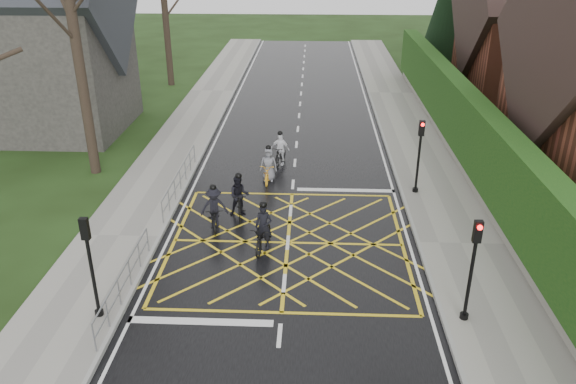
# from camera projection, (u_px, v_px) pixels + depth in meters

# --- Properties ---
(ground) EXTENTS (120.00, 120.00, 0.00)m
(ground) POSITION_uv_depth(u_px,v_px,m) (288.00, 243.00, 19.70)
(ground) COLOR black
(ground) RESTS_ON ground
(road) EXTENTS (9.00, 80.00, 0.01)m
(road) POSITION_uv_depth(u_px,v_px,m) (288.00, 243.00, 19.70)
(road) COLOR black
(road) RESTS_ON ground
(sidewalk_right) EXTENTS (3.00, 80.00, 0.15)m
(sidewalk_right) POSITION_uv_depth(u_px,v_px,m) (461.00, 245.00, 19.42)
(sidewalk_right) COLOR gray
(sidewalk_right) RESTS_ON ground
(sidewalk_left) EXTENTS (3.00, 80.00, 0.15)m
(sidewalk_left) POSITION_uv_depth(u_px,v_px,m) (119.00, 237.00, 19.91)
(sidewalk_left) COLOR gray
(sidewalk_left) RESTS_ON ground
(stone_wall) EXTENTS (0.50, 38.00, 0.70)m
(stone_wall) POSITION_uv_depth(u_px,v_px,m) (470.00, 171.00, 24.67)
(stone_wall) COLOR slate
(stone_wall) RESTS_ON ground
(hedge) EXTENTS (0.90, 38.00, 2.80)m
(hedge) POSITION_uv_depth(u_px,v_px,m) (475.00, 133.00, 23.93)
(hedge) COLOR #0E360F
(hedge) RESTS_ON stone_wall
(house_far) EXTENTS (9.80, 8.80, 10.30)m
(house_far) POSITION_uv_depth(u_px,v_px,m) (547.00, 34.00, 33.57)
(house_far) COLOR brown
(house_far) RESTS_ON ground
(conifer) EXTENTS (4.60, 4.60, 10.00)m
(conifer) POSITION_uv_depth(u_px,v_px,m) (452.00, 6.00, 40.71)
(conifer) COLOR black
(conifer) RESTS_ON ground
(church) EXTENTS (8.80, 7.80, 11.00)m
(church) POSITION_uv_depth(u_px,v_px,m) (37.00, 38.00, 29.03)
(church) COLOR #2D2B28
(church) RESTS_ON ground
(railing_south) EXTENTS (0.05, 5.04, 1.03)m
(railing_south) POSITION_uv_depth(u_px,v_px,m) (124.00, 276.00, 16.39)
(railing_south) COLOR slate
(railing_south) RESTS_ON ground
(railing_north) EXTENTS (0.05, 6.04, 1.03)m
(railing_north) POSITION_uv_depth(u_px,v_px,m) (180.00, 175.00, 23.18)
(railing_north) COLOR slate
(railing_north) RESTS_ON ground
(traffic_light_ne) EXTENTS (0.24, 0.31, 3.21)m
(traffic_light_ne) POSITION_uv_depth(u_px,v_px,m) (419.00, 157.00, 22.59)
(traffic_light_ne) COLOR black
(traffic_light_ne) RESTS_ON ground
(traffic_light_se) EXTENTS (0.24, 0.31, 3.21)m
(traffic_light_se) POSITION_uv_depth(u_px,v_px,m) (471.00, 272.00, 14.98)
(traffic_light_se) COLOR black
(traffic_light_se) RESTS_ON ground
(traffic_light_sw) EXTENTS (0.24, 0.31, 3.21)m
(traffic_light_sw) POSITION_uv_depth(u_px,v_px,m) (92.00, 269.00, 15.13)
(traffic_light_sw) COLOR black
(traffic_light_sw) RESTS_ON ground
(cyclist_rear) EXTENTS (0.94, 1.89, 1.76)m
(cyclist_rear) POSITION_uv_depth(u_px,v_px,m) (264.00, 234.00, 19.13)
(cyclist_rear) COLOR black
(cyclist_rear) RESTS_ON ground
(cyclist_back) EXTENTS (0.86, 1.80, 1.75)m
(cyclist_back) POSITION_uv_depth(u_px,v_px,m) (239.00, 200.00, 21.34)
(cyclist_back) COLOR black
(cyclist_back) RESTS_ON ground
(cyclist_mid) EXTENTS (1.10, 1.83, 1.69)m
(cyclist_mid) POSITION_uv_depth(u_px,v_px,m) (214.00, 212.00, 20.52)
(cyclist_mid) COLOR black
(cyclist_mid) RESTS_ON ground
(cyclist_front) EXTENTS (0.95, 1.71, 1.66)m
(cyclist_front) POSITION_uv_depth(u_px,v_px,m) (280.00, 153.00, 26.02)
(cyclist_front) COLOR black
(cyclist_front) RESTS_ON ground
(cyclist_lead) EXTENTS (0.76, 1.71, 1.64)m
(cyclist_lead) POSITION_uv_depth(u_px,v_px,m) (269.00, 169.00, 24.35)
(cyclist_lead) COLOR orange
(cyclist_lead) RESTS_ON ground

